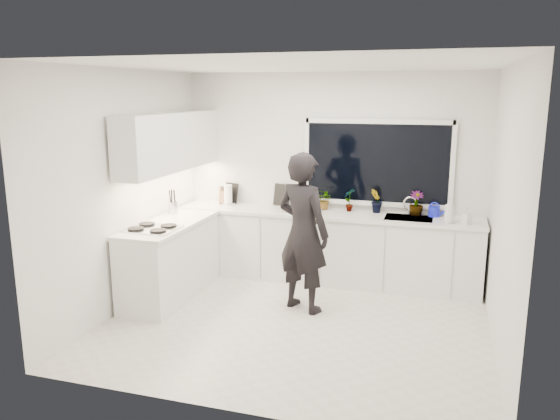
% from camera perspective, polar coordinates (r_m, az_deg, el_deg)
% --- Properties ---
extents(floor, '(4.00, 3.50, 0.02)m').
position_cam_1_polar(floor, '(6.02, 1.64, -11.81)').
color(floor, beige).
rests_on(floor, ground).
extents(wall_back, '(4.00, 0.02, 2.70)m').
position_cam_1_polar(wall_back, '(7.30, 5.38, 3.56)').
color(wall_back, white).
rests_on(wall_back, ground).
extents(wall_left, '(0.02, 3.50, 2.70)m').
position_cam_1_polar(wall_left, '(6.43, -15.84, 1.96)').
color(wall_left, white).
rests_on(wall_left, ground).
extents(wall_right, '(0.02, 3.50, 2.70)m').
position_cam_1_polar(wall_right, '(5.45, 22.57, -0.30)').
color(wall_right, white).
rests_on(wall_right, ground).
extents(ceiling, '(4.00, 3.50, 0.02)m').
position_cam_1_polar(ceiling, '(5.51, 1.82, 14.99)').
color(ceiling, white).
rests_on(ceiling, wall_back).
extents(window, '(1.80, 0.02, 1.00)m').
position_cam_1_polar(window, '(7.14, 10.09, 4.85)').
color(window, black).
rests_on(window, wall_back).
extents(base_cabinets_back, '(3.92, 0.58, 0.88)m').
position_cam_1_polar(base_cabinets_back, '(7.20, 4.74, -3.98)').
color(base_cabinets_back, white).
rests_on(base_cabinets_back, floor).
extents(base_cabinets_left, '(0.58, 1.60, 0.88)m').
position_cam_1_polar(base_cabinets_left, '(6.76, -11.36, -5.25)').
color(base_cabinets_left, white).
rests_on(base_cabinets_left, floor).
extents(countertop_back, '(3.94, 0.62, 0.04)m').
position_cam_1_polar(countertop_back, '(7.07, 4.78, -0.42)').
color(countertop_back, silver).
rests_on(countertop_back, base_cabinets_back).
extents(countertop_left, '(0.62, 1.60, 0.04)m').
position_cam_1_polar(countertop_left, '(6.64, -11.52, -1.46)').
color(countertop_left, silver).
rests_on(countertop_left, base_cabinets_left).
extents(upper_cabinets, '(0.34, 2.10, 0.70)m').
position_cam_1_polar(upper_cabinets, '(6.85, -11.36, 7.02)').
color(upper_cabinets, white).
rests_on(upper_cabinets, wall_left).
extents(sink, '(0.58, 0.42, 0.14)m').
position_cam_1_polar(sink, '(6.95, 13.29, -1.19)').
color(sink, silver).
rests_on(sink, countertop_back).
extents(faucet, '(0.03, 0.03, 0.22)m').
position_cam_1_polar(faucet, '(7.11, 13.46, 0.42)').
color(faucet, silver).
rests_on(faucet, countertop_back).
extents(stovetop, '(0.56, 0.48, 0.03)m').
position_cam_1_polar(stovetop, '(6.35, -13.19, -1.85)').
color(stovetop, black).
rests_on(stovetop, countertop_left).
extents(person, '(0.78, 0.66, 1.81)m').
position_cam_1_polar(person, '(6.10, 2.43, -2.37)').
color(person, black).
rests_on(person, floor).
extents(pizza_tray, '(0.51, 0.39, 0.03)m').
position_cam_1_polar(pizza_tray, '(7.11, 2.40, -0.03)').
color(pizza_tray, silver).
rests_on(pizza_tray, countertop_back).
extents(pizza, '(0.46, 0.34, 0.01)m').
position_cam_1_polar(pizza, '(7.11, 2.40, 0.11)').
color(pizza, red).
rests_on(pizza, pizza_tray).
extents(watering_can, '(0.18, 0.18, 0.13)m').
position_cam_1_polar(watering_can, '(7.07, 15.80, -0.14)').
color(watering_can, '#161FD4').
rests_on(watering_can, countertop_back).
extents(paper_towel_roll, '(0.13, 0.13, 0.26)m').
position_cam_1_polar(paper_towel_roll, '(7.55, -5.45, 1.55)').
color(paper_towel_roll, white).
rests_on(paper_towel_roll, countertop_back).
extents(knife_block, '(0.16, 0.14, 0.22)m').
position_cam_1_polar(knife_block, '(7.62, -5.88, 1.48)').
color(knife_block, brown).
rests_on(knife_block, countertop_back).
extents(utensil_crock, '(0.15, 0.15, 0.16)m').
position_cam_1_polar(utensil_crock, '(7.09, -11.12, 0.25)').
color(utensil_crock, silver).
rests_on(utensil_crock, countertop_left).
extents(picture_frame_large, '(0.21, 0.10, 0.28)m').
position_cam_1_polar(picture_frame_large, '(7.68, -5.09, 1.81)').
color(picture_frame_large, black).
rests_on(picture_frame_large, countertop_back).
extents(picture_frame_small, '(0.24, 0.10, 0.30)m').
position_cam_1_polar(picture_frame_small, '(7.44, 0.19, 1.59)').
color(picture_frame_small, black).
rests_on(picture_frame_small, countertop_back).
extents(herb_plants, '(1.43, 0.28, 0.32)m').
position_cam_1_polar(herb_plants, '(7.12, 8.58, 0.96)').
color(herb_plants, '#26662D').
rests_on(herb_plants, countertop_back).
extents(soap_bottles, '(0.34, 0.16, 0.30)m').
position_cam_1_polar(soap_bottles, '(6.75, 17.71, -0.20)').
color(soap_bottles, '#D8BF66').
rests_on(soap_bottles, countertop_back).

